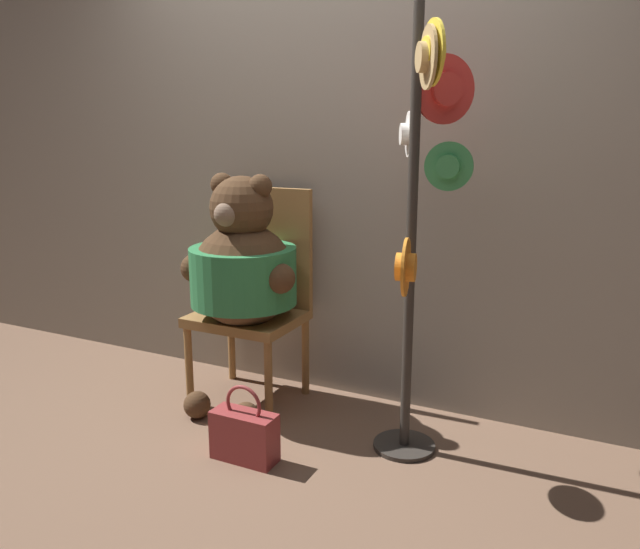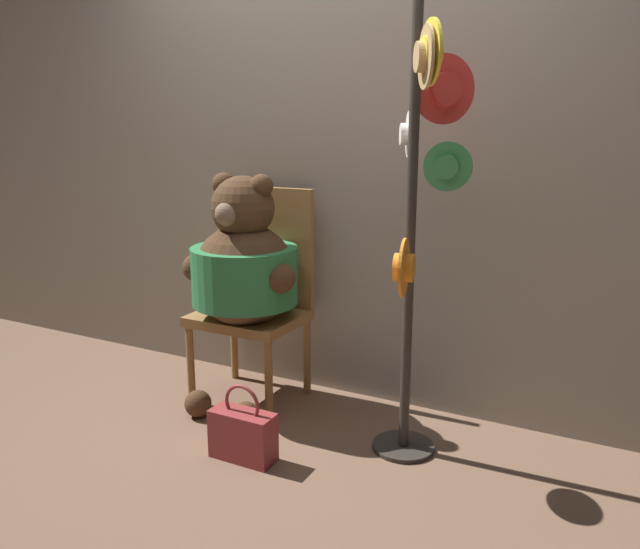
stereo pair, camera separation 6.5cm
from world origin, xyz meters
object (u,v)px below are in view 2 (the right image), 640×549
at_px(chair, 258,289).
at_px(handbag_on_ground, 243,434).
at_px(teddy_bear, 244,269).
at_px(hat_display_rack, 419,198).

bearing_deg(chair, handbag_on_ground, -63.19).
bearing_deg(teddy_bear, chair, 99.76).
distance_m(hat_display_rack, handbag_on_ground, 1.26).
relative_size(hat_display_rack, handbag_on_ground, 5.44).
xyz_separation_m(chair, handbag_on_ground, (0.32, -0.63, -0.46)).
bearing_deg(teddy_bear, hat_display_rack, -5.19).
bearing_deg(handbag_on_ground, hat_display_rack, 31.13).
distance_m(chair, handbag_on_ground, 0.85).
xyz_separation_m(chair, teddy_bear, (0.03, -0.17, 0.15)).
height_order(hat_display_rack, handbag_on_ground, hat_display_rack).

